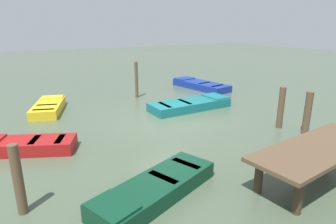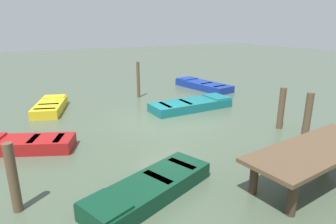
{
  "view_description": "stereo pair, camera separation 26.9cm",
  "coord_description": "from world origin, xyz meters",
  "px_view_note": "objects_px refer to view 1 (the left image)",
  "views": [
    {
      "loc": [
        5.94,
        9.9,
        3.86
      ],
      "look_at": [
        0.0,
        0.0,
        0.35
      ],
      "focal_mm": 30.62,
      "sensor_mm": 36.0,
      "label": 1
    },
    {
      "loc": [
        5.7,
        10.03,
        3.86
      ],
      "look_at": [
        0.0,
        0.0,
        0.35
      ],
      "focal_mm": 30.62,
      "sensor_mm": 36.0,
      "label": 2
    }
  ],
  "objects_px": {
    "rowboat_yellow": "(48,107)",
    "rowboat_red": "(27,145)",
    "rowboat_teal": "(190,104)",
    "mooring_piling_mid_right": "(281,108)",
    "mooring_piling_mid_left": "(18,180)",
    "mooring_piling_far_left": "(136,80)",
    "dock_segment": "(319,151)",
    "mooring_piling_center": "(307,113)",
    "rowboat_dark_green": "(155,189)",
    "rowboat_blue": "(200,85)"
  },
  "relations": [
    {
      "from": "rowboat_blue",
      "to": "mooring_piling_mid_left",
      "type": "xyz_separation_m",
      "value": [
        10.94,
        8.19,
        0.58
      ]
    },
    {
      "from": "rowboat_red",
      "to": "mooring_piling_far_left",
      "type": "xyz_separation_m",
      "value": [
        -6.02,
        -4.73,
        0.76
      ]
    },
    {
      "from": "rowboat_yellow",
      "to": "rowboat_blue",
      "type": "bearing_deg",
      "value": -67.27
    },
    {
      "from": "rowboat_dark_green",
      "to": "rowboat_blue",
      "type": "relative_size",
      "value": 0.85
    },
    {
      "from": "rowboat_teal",
      "to": "mooring_piling_center",
      "type": "height_order",
      "value": "mooring_piling_center"
    },
    {
      "from": "mooring_piling_far_left",
      "to": "rowboat_blue",
      "type": "bearing_deg",
      "value": -178.86
    },
    {
      "from": "rowboat_teal",
      "to": "mooring_piling_mid_right",
      "type": "xyz_separation_m",
      "value": [
        -1.46,
        3.94,
        0.59
      ]
    },
    {
      "from": "mooring_piling_mid_right",
      "to": "rowboat_blue",
      "type": "bearing_deg",
      "value": -103.45
    },
    {
      "from": "rowboat_red",
      "to": "mooring_piling_center",
      "type": "distance_m",
      "value": 9.7
    },
    {
      "from": "mooring_piling_far_left",
      "to": "mooring_piling_center",
      "type": "relative_size",
      "value": 1.24
    },
    {
      "from": "rowboat_yellow",
      "to": "rowboat_dark_green",
      "type": "height_order",
      "value": "same"
    },
    {
      "from": "rowboat_teal",
      "to": "rowboat_dark_green",
      "type": "height_order",
      "value": "same"
    },
    {
      "from": "rowboat_blue",
      "to": "mooring_piling_mid_left",
      "type": "bearing_deg",
      "value": 118.97
    },
    {
      "from": "rowboat_teal",
      "to": "mooring_piling_far_left",
      "type": "height_order",
      "value": "mooring_piling_far_left"
    },
    {
      "from": "mooring_piling_mid_right",
      "to": "rowboat_dark_green",
      "type": "bearing_deg",
      "value": 14.67
    },
    {
      "from": "rowboat_teal",
      "to": "mooring_piling_mid_left",
      "type": "xyz_separation_m",
      "value": [
        7.69,
        4.7,
        0.58
      ]
    },
    {
      "from": "rowboat_dark_green",
      "to": "mooring_piling_far_left",
      "type": "height_order",
      "value": "mooring_piling_far_left"
    },
    {
      "from": "rowboat_dark_green",
      "to": "mooring_piling_center",
      "type": "bearing_deg",
      "value": 167.32
    },
    {
      "from": "dock_segment",
      "to": "mooring_piling_center",
      "type": "distance_m",
      "value": 3.56
    },
    {
      "from": "mooring_piling_mid_left",
      "to": "rowboat_teal",
      "type": "bearing_deg",
      "value": -148.59
    },
    {
      "from": "rowboat_dark_green",
      "to": "rowboat_blue",
      "type": "xyz_separation_m",
      "value": [
        -8.22,
        -9.12,
        -0.0
      ]
    },
    {
      "from": "dock_segment",
      "to": "rowboat_teal",
      "type": "xyz_separation_m",
      "value": [
        -1.03,
        -7.07,
        -0.6
      ]
    },
    {
      "from": "rowboat_teal",
      "to": "mooring_piling_mid_right",
      "type": "relative_size",
      "value": 2.45
    },
    {
      "from": "dock_segment",
      "to": "rowboat_dark_green",
      "type": "height_order",
      "value": "dock_segment"
    },
    {
      "from": "rowboat_dark_green",
      "to": "mooring_piling_center",
      "type": "xyz_separation_m",
      "value": [
        -6.74,
        -0.76,
        0.57
      ]
    },
    {
      "from": "rowboat_red",
      "to": "mooring_piling_mid_right",
      "type": "relative_size",
      "value": 1.86
    },
    {
      "from": "dock_segment",
      "to": "rowboat_yellow",
      "type": "bearing_deg",
      "value": -68.62
    },
    {
      "from": "rowboat_yellow",
      "to": "mooring_piling_center",
      "type": "xyz_separation_m",
      "value": [
        -7.69,
        7.86,
        0.57
      ]
    },
    {
      "from": "dock_segment",
      "to": "mooring_piling_mid_left",
      "type": "bearing_deg",
      "value": -24.18
    },
    {
      "from": "mooring_piling_center",
      "to": "rowboat_dark_green",
      "type": "bearing_deg",
      "value": 6.46
    },
    {
      "from": "rowboat_red",
      "to": "mooring_piling_far_left",
      "type": "relative_size",
      "value": 1.54
    },
    {
      "from": "rowboat_yellow",
      "to": "rowboat_red",
      "type": "height_order",
      "value": "same"
    },
    {
      "from": "rowboat_yellow",
      "to": "rowboat_teal",
      "type": "bearing_deg",
      "value": -97.18
    },
    {
      "from": "mooring_piling_center",
      "to": "rowboat_red",
      "type": "bearing_deg",
      "value": -21.43
    },
    {
      "from": "rowboat_yellow",
      "to": "rowboat_teal",
      "type": "relative_size",
      "value": 0.77
    },
    {
      "from": "rowboat_red",
      "to": "rowboat_blue",
      "type": "relative_size",
      "value": 0.73
    },
    {
      "from": "rowboat_blue",
      "to": "mooring_piling_center",
      "type": "xyz_separation_m",
      "value": [
        1.48,
        8.36,
        0.57
      ]
    },
    {
      "from": "rowboat_yellow",
      "to": "mooring_piling_center",
      "type": "relative_size",
      "value": 1.93
    },
    {
      "from": "rowboat_teal",
      "to": "mooring_piling_mid_left",
      "type": "relative_size",
      "value": 2.51
    },
    {
      "from": "rowboat_teal",
      "to": "rowboat_dark_green",
      "type": "distance_m",
      "value": 7.52
    },
    {
      "from": "rowboat_red",
      "to": "rowboat_blue",
      "type": "height_order",
      "value": "same"
    },
    {
      "from": "rowboat_dark_green",
      "to": "mooring_piling_mid_right",
      "type": "xyz_separation_m",
      "value": [
        -6.44,
        -1.69,
        0.59
      ]
    },
    {
      "from": "rowboat_dark_green",
      "to": "mooring_piling_center",
      "type": "height_order",
      "value": "mooring_piling_center"
    },
    {
      "from": "dock_segment",
      "to": "rowboat_teal",
      "type": "relative_size",
      "value": 1.09
    },
    {
      "from": "rowboat_red",
      "to": "mooring_piling_mid_left",
      "type": "bearing_deg",
      "value": 108.21
    },
    {
      "from": "mooring_piling_center",
      "to": "mooring_piling_mid_left",
      "type": "distance_m",
      "value": 9.45
    },
    {
      "from": "rowboat_yellow",
      "to": "mooring_piling_mid_right",
      "type": "relative_size",
      "value": 1.89
    },
    {
      "from": "rowboat_yellow",
      "to": "mooring_piling_far_left",
      "type": "relative_size",
      "value": 1.56
    },
    {
      "from": "rowboat_blue",
      "to": "mooring_piling_mid_right",
      "type": "distance_m",
      "value": 7.67
    },
    {
      "from": "rowboat_yellow",
      "to": "mooring_piling_mid_left",
      "type": "xyz_separation_m",
      "value": [
        1.76,
        7.69,
        0.58
      ]
    }
  ]
}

